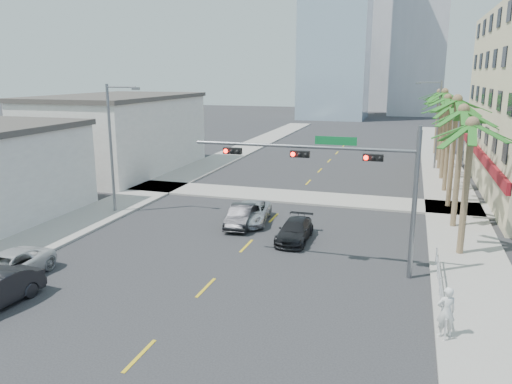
# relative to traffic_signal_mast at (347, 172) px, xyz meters

# --- Properties ---
(ground) EXTENTS (260.00, 260.00, 0.00)m
(ground) POSITION_rel_traffic_signal_mast_xyz_m (-5.78, -7.95, -5.06)
(ground) COLOR #262628
(ground) RESTS_ON ground
(sidewalk_right) EXTENTS (4.00, 120.00, 0.15)m
(sidewalk_right) POSITION_rel_traffic_signal_mast_xyz_m (6.22, 12.05, -4.99)
(sidewalk_right) COLOR gray
(sidewalk_right) RESTS_ON ground
(sidewalk_left) EXTENTS (4.00, 120.00, 0.15)m
(sidewalk_left) POSITION_rel_traffic_signal_mast_xyz_m (-17.78, 12.05, -4.99)
(sidewalk_left) COLOR gray
(sidewalk_left) RESTS_ON ground
(sidewalk_cross) EXTENTS (80.00, 4.00, 0.15)m
(sidewalk_cross) POSITION_rel_traffic_signal_mast_xyz_m (-5.78, 14.05, -4.99)
(sidewalk_cross) COLOR gray
(sidewalk_cross) RESTS_ON ground
(building_left_far) EXTENTS (11.00, 18.00, 7.20)m
(building_left_far) POSITION_rel_traffic_signal_mast_xyz_m (-25.28, 20.05, -1.46)
(building_left_far) COLOR beige
(building_left_far) RESTS_ON ground
(tower_far_left) EXTENTS (14.00, 14.00, 48.00)m
(tower_far_left) POSITION_rel_traffic_signal_mast_xyz_m (-13.78, 87.05, 18.94)
(tower_far_left) COLOR #99B2C6
(tower_far_left) RESTS_ON ground
(tower_far_center) EXTENTS (16.00, 16.00, 42.00)m
(tower_far_center) POSITION_rel_traffic_signal_mast_xyz_m (-8.78, 117.05, 15.94)
(tower_far_center) COLOR #ADADB2
(tower_far_center) RESTS_ON ground
(traffic_signal_mast) EXTENTS (11.12, 0.54, 7.20)m
(traffic_signal_mast) POSITION_rel_traffic_signal_mast_xyz_m (0.00, 0.00, 0.00)
(traffic_signal_mast) COLOR slate
(traffic_signal_mast) RESTS_ON ground
(palm_tree_0) EXTENTS (4.80, 4.80, 7.80)m
(palm_tree_0) POSITION_rel_traffic_signal_mast_xyz_m (5.82, 4.05, 2.02)
(palm_tree_0) COLOR brown
(palm_tree_0) RESTS_ON ground
(palm_tree_1) EXTENTS (4.80, 4.80, 8.16)m
(palm_tree_1) POSITION_rel_traffic_signal_mast_xyz_m (5.82, 9.25, 2.37)
(palm_tree_1) COLOR brown
(palm_tree_1) RESTS_ON ground
(palm_tree_2) EXTENTS (4.80, 4.80, 8.52)m
(palm_tree_2) POSITION_rel_traffic_signal_mast_xyz_m (5.82, 14.45, 2.72)
(palm_tree_2) COLOR brown
(palm_tree_2) RESTS_ON ground
(palm_tree_3) EXTENTS (4.80, 4.80, 7.80)m
(palm_tree_3) POSITION_rel_traffic_signal_mast_xyz_m (5.82, 19.65, 2.02)
(palm_tree_3) COLOR brown
(palm_tree_3) RESTS_ON ground
(palm_tree_4) EXTENTS (4.80, 4.80, 8.16)m
(palm_tree_4) POSITION_rel_traffic_signal_mast_xyz_m (5.82, 24.85, 2.37)
(palm_tree_4) COLOR brown
(palm_tree_4) RESTS_ON ground
(palm_tree_5) EXTENTS (4.80, 4.80, 8.52)m
(palm_tree_5) POSITION_rel_traffic_signal_mast_xyz_m (5.82, 30.05, 2.72)
(palm_tree_5) COLOR brown
(palm_tree_5) RESTS_ON ground
(palm_tree_6) EXTENTS (4.80, 4.80, 7.80)m
(palm_tree_6) POSITION_rel_traffic_signal_mast_xyz_m (5.82, 35.25, 2.02)
(palm_tree_6) COLOR brown
(palm_tree_6) RESTS_ON ground
(palm_tree_7) EXTENTS (4.80, 4.80, 8.16)m
(palm_tree_7) POSITION_rel_traffic_signal_mast_xyz_m (5.82, 40.45, 2.37)
(palm_tree_7) COLOR brown
(palm_tree_7) RESTS_ON ground
(streetlight_left) EXTENTS (2.55, 0.25, 9.00)m
(streetlight_left) POSITION_rel_traffic_signal_mast_xyz_m (-16.78, 6.05, -0.00)
(streetlight_left) COLOR slate
(streetlight_left) RESTS_ON ground
(streetlight_right) EXTENTS (2.55, 0.25, 9.00)m
(streetlight_right) POSITION_rel_traffic_signal_mast_xyz_m (5.21, 30.05, -0.00)
(streetlight_right) COLOR slate
(streetlight_right) RESTS_ON ground
(guardrail) EXTENTS (0.08, 8.08, 1.00)m
(guardrail) POSITION_rel_traffic_signal_mast_xyz_m (4.52, -1.95, -4.39)
(guardrail) COLOR silver
(guardrail) RESTS_ON ground
(car_parked_far) EXTENTS (2.26, 4.89, 1.36)m
(car_parked_far) POSITION_rel_traffic_signal_mast_xyz_m (-15.14, -6.07, -4.38)
(car_parked_far) COLOR silver
(car_parked_far) RESTS_ON ground
(car_lane_left) EXTENTS (1.86, 4.31, 1.38)m
(car_lane_left) POSITION_rel_traffic_signal_mast_xyz_m (-7.28, 5.58, -4.37)
(car_lane_left) COLOR black
(car_lane_left) RESTS_ON ground
(car_lane_center) EXTENTS (2.75, 4.98, 1.32)m
(car_lane_center) POSITION_rel_traffic_signal_mast_xyz_m (-6.95, 6.64, -4.40)
(car_lane_center) COLOR silver
(car_lane_center) RESTS_ON ground
(car_lane_right) EXTENTS (1.77, 4.27, 1.24)m
(car_lane_right) POSITION_rel_traffic_signal_mast_xyz_m (-3.35, 3.82, -4.44)
(car_lane_right) COLOR black
(car_lane_right) RESTS_ON ground
(pedestrian) EXTENTS (0.83, 0.68, 1.95)m
(pedestrian) POSITION_rel_traffic_signal_mast_xyz_m (4.52, -5.59, -3.93)
(pedestrian) COLOR silver
(pedestrian) RESTS_ON sidewalk_right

